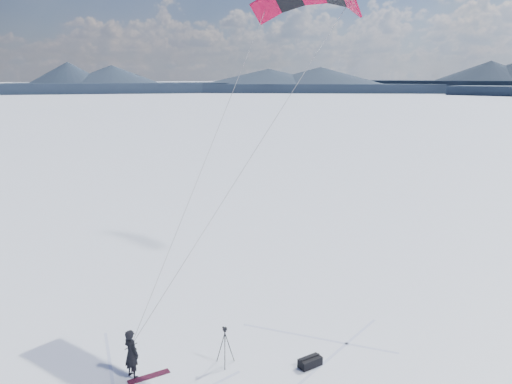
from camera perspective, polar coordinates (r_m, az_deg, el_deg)
horizon_hills at (r=16.39m, az=-1.03°, el=-10.67°), size 704.47×706.88×9.27m
snowkiter at (r=19.57m, az=-13.90°, el=-19.78°), size 0.65×0.78×1.83m
snowboard at (r=19.40m, az=-12.13°, el=-19.93°), size 1.51×0.29×0.04m
tripod at (r=19.27m, az=-3.58°, el=-16.60°), size 0.61×0.70×1.50m
gear_bag_a at (r=19.62m, az=6.20°, el=-18.74°), size 0.90×0.45×0.39m
power_kite at (r=25.69m, az=5.91°, el=20.86°), size 12.28×7.40×13.70m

